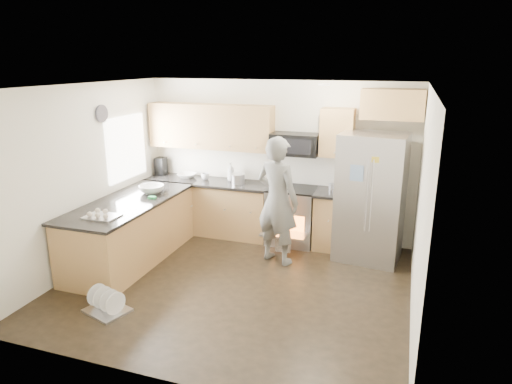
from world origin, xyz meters
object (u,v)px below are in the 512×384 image
(stove_range, at_px, (292,203))
(refrigerator, at_px, (371,198))
(dish_rack, at_px, (107,305))
(person, at_px, (277,201))

(stove_range, bearing_deg, refrigerator, -11.05)
(refrigerator, distance_m, dish_rack, 3.90)
(stove_range, height_order, refrigerator, refrigerator)
(stove_range, distance_m, refrigerator, 1.30)
(dish_rack, bearing_deg, person, 53.25)
(stove_range, xyz_separation_m, person, (-0.03, -0.79, 0.27))
(person, bearing_deg, stove_range, -72.64)
(dish_rack, bearing_deg, stove_range, 61.26)
(stove_range, distance_m, dish_rack, 3.28)
(stove_range, relative_size, person, 0.95)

